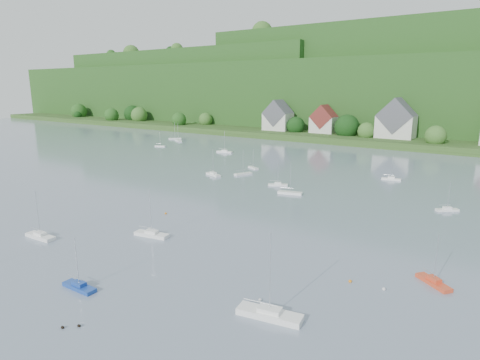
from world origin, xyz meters
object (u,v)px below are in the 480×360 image
at_px(near_sailboat_1, 79,286).
at_px(near_sailboat_3, 152,234).
at_px(near_sailboat_0, 40,236).
at_px(near_sailboat_5, 434,281).
at_px(near_sailboat_4, 269,313).

xyz_separation_m(near_sailboat_1, near_sailboat_3, (-6.33, 18.74, 0.04)).
relative_size(near_sailboat_0, near_sailboat_5, 1.19).
relative_size(near_sailboat_0, near_sailboat_1, 1.19).
bearing_deg(near_sailboat_0, near_sailboat_1, -21.68).
relative_size(near_sailboat_1, near_sailboat_4, 0.70).
distance_m(near_sailboat_1, near_sailboat_5, 46.79).
distance_m(near_sailboat_3, near_sailboat_5, 45.03).
bearing_deg(near_sailboat_0, near_sailboat_4, -1.98).
bearing_deg(near_sailboat_4, near_sailboat_1, -171.21).
height_order(near_sailboat_4, near_sailboat_5, near_sailboat_4).
bearing_deg(near_sailboat_1, near_sailboat_5, 34.63).
distance_m(near_sailboat_1, near_sailboat_4, 25.22).
relative_size(near_sailboat_4, near_sailboat_5, 1.44).
xyz_separation_m(near_sailboat_3, near_sailboat_4, (30.16, -10.48, 0.05)).
height_order(near_sailboat_1, near_sailboat_3, near_sailboat_3).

